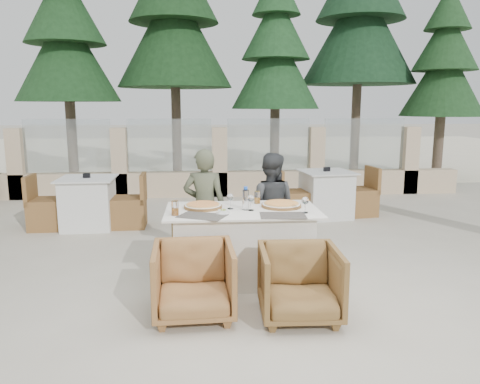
{
  "coord_description": "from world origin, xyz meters",
  "views": [
    {
      "loc": [
        -0.35,
        -4.68,
        1.85
      ],
      "look_at": [
        0.06,
        0.37,
        0.9
      ],
      "focal_mm": 35.0,
      "sensor_mm": 36.0,
      "label": 1
    }
  ],
  "objects": [
    {
      "name": "ground",
      "position": [
        0.0,
        0.0,
        0.0
      ],
      "size": [
        80.0,
        80.0,
        0.0
      ],
      "primitive_type": "plane",
      "color": "#BDB5A2",
      "rests_on": "ground"
    },
    {
      "name": "bg_table_a",
      "position": [
        -2.08,
        2.4,
        0.39
      ],
      "size": [
        1.66,
        0.85,
        0.77
      ],
      "primitive_type": null,
      "rotation": [
        0.0,
        0.0,
        0.02
      ],
      "color": "silver",
      "rests_on": "ground"
    },
    {
      "name": "wine_glass_near",
      "position": [
        0.14,
        0.02,
        0.86
      ],
      "size": [
        0.08,
        0.08,
        0.18
      ],
      "primitive_type": null,
      "rotation": [
        0.0,
        0.0,
        0.07
      ],
      "color": "silver",
      "rests_on": "dining_table"
    },
    {
      "name": "pizza_left",
      "position": [
        -0.35,
        0.17,
        0.8
      ],
      "size": [
        0.45,
        0.45,
        0.05
      ],
      "primitive_type": "cylinder",
      "rotation": [
        0.0,
        0.0,
        0.14
      ],
      "color": "#D8531D",
      "rests_on": "dining_table"
    },
    {
      "name": "armchair_near_right",
      "position": [
        0.48,
        -0.89,
        0.32
      ],
      "size": [
        0.71,
        0.73,
        0.64
      ],
      "primitive_type": "imported",
      "rotation": [
        0.0,
        0.0,
        -0.03
      ],
      "color": "brown",
      "rests_on": "ground"
    },
    {
      "name": "armchair_near_left",
      "position": [
        -0.44,
        -0.78,
        0.33
      ],
      "size": [
        0.73,
        0.75,
        0.65
      ],
      "primitive_type": "imported",
      "rotation": [
        0.0,
        0.0,
        0.04
      ],
      "color": "#986637",
      "rests_on": "ground"
    },
    {
      "name": "pine_far_left",
      "position": [
        -3.5,
        7.0,
        2.75
      ],
      "size": [
        2.42,
        2.42,
        5.5
      ],
      "primitive_type": "cone",
      "color": "#1D441E",
      "rests_on": "ground"
    },
    {
      "name": "bg_table_b",
      "position": [
        1.69,
        2.8,
        0.39
      ],
      "size": [
        1.73,
        1.02,
        0.77
      ],
      "primitive_type": null,
      "rotation": [
        0.0,
        0.0,
        0.13
      ],
      "color": "silver",
      "rests_on": "ground"
    },
    {
      "name": "pine_centre",
      "position": [
        1.5,
        7.2,
        2.5
      ],
      "size": [
        2.2,
        2.2,
        5.0
      ],
      "primitive_type": "cone",
      "color": "#214D25",
      "rests_on": "ground"
    },
    {
      "name": "sand_patch",
      "position": [
        0.0,
        14.0,
        0.01
      ],
      "size": [
        30.0,
        16.0,
        0.01
      ],
      "primitive_type": "cube",
      "color": "#FAEECC",
      "rests_on": "ground"
    },
    {
      "name": "perimeter_wall_far",
      "position": [
        0.0,
        4.8,
        0.8
      ],
      "size": [
        10.0,
        0.34,
        1.6
      ],
      "primitive_type": null,
      "color": "beige",
      "rests_on": "ground"
    },
    {
      "name": "wine_glass_corner",
      "position": [
        0.68,
        -0.14,
        0.86
      ],
      "size": [
        0.09,
        0.09,
        0.18
      ],
      "primitive_type": null,
      "rotation": [
        0.0,
        0.0,
        -0.16
      ],
      "color": "silver",
      "rests_on": "dining_table"
    },
    {
      "name": "beer_glass_left",
      "position": [
        -0.63,
        -0.14,
        0.84
      ],
      "size": [
        0.09,
        0.09,
        0.14
      ],
      "primitive_type": "cylinder",
      "rotation": [
        0.0,
        0.0,
        0.32
      ],
      "color": "orange",
      "rests_on": "dining_table"
    },
    {
      "name": "dining_table",
      "position": [
        0.06,
        0.07,
        0.39
      ],
      "size": [
        1.6,
        0.9,
        0.77
      ],
      "primitive_type": null,
      "color": "silver",
      "rests_on": "ground"
    },
    {
      "name": "diner_right",
      "position": [
        0.45,
        0.74,
        0.65
      ],
      "size": [
        0.74,
        0.65,
        1.29
      ],
      "primitive_type": "imported",
      "rotation": [
        0.0,
        0.0,
        2.85
      ],
      "color": "#373A3C",
      "rests_on": "ground"
    },
    {
      "name": "placemat_near_right",
      "position": [
        0.44,
        -0.24,
        0.77
      ],
      "size": [
        0.47,
        0.33,
        0.0
      ],
      "primitive_type": "cube",
      "rotation": [
        0.0,
        0.0,
        -0.07
      ],
      "color": "#504A44",
      "rests_on": "dining_table"
    },
    {
      "name": "wine_glass_centre",
      "position": [
        -0.06,
        0.11,
        0.86
      ],
      "size": [
        0.09,
        0.09,
        0.18
      ],
      "primitive_type": null,
      "rotation": [
        0.0,
        0.0,
        0.14
      ],
      "color": "silver",
      "rests_on": "dining_table"
    },
    {
      "name": "diner_left",
      "position": [
        -0.33,
        0.64,
        0.68
      ],
      "size": [
        0.53,
        0.38,
        1.36
      ],
      "primitive_type": "imported",
      "rotation": [
        0.0,
        0.0,
        3.02
      ],
      "color": "#4A4F39",
      "rests_on": "ground"
    },
    {
      "name": "pizza_right",
      "position": [
        0.49,
        0.16,
        0.8
      ],
      "size": [
        0.55,
        0.55,
        0.06
      ],
      "primitive_type": "cylinder",
      "rotation": [
        0.0,
        0.0,
        0.36
      ],
      "color": "orange",
      "rests_on": "dining_table"
    },
    {
      "name": "beer_glass_right",
      "position": [
        0.25,
        0.36,
        0.84
      ],
      "size": [
        0.09,
        0.09,
        0.13
      ],
      "primitive_type": "cylinder",
      "rotation": [
        0.0,
        0.0,
        0.41
      ],
      "color": "orange",
      "rests_on": "dining_table"
    },
    {
      "name": "armchair_far_right",
      "position": [
        0.5,
        0.93,
        0.27
      ],
      "size": [
        0.69,
        0.7,
        0.55
      ],
      "primitive_type": "imported",
      "rotation": [
        0.0,
        0.0,
        2.94
      ],
      "color": "olive",
      "rests_on": "ground"
    },
    {
      "name": "water_bottle",
      "position": [
        0.09,
        0.05,
        0.89
      ],
      "size": [
        0.09,
        0.09,
        0.25
      ],
      "primitive_type": "cylinder",
      "rotation": [
        0.0,
        0.0,
        -0.37
      ],
      "color": "#AECEE5",
      "rests_on": "dining_table"
    },
    {
      "name": "pine_far_right",
      "position": [
        5.5,
        6.5,
        2.25
      ],
      "size": [
        1.98,
        1.98,
        4.5
      ],
      "primitive_type": "cone",
      "color": "#1F4520",
      "rests_on": "ground"
    },
    {
      "name": "placemat_near_left",
      "position": [
        -0.36,
        -0.2,
        0.77
      ],
      "size": [
        0.53,
        0.46,
        0.0
      ],
      "primitive_type": "cube",
      "rotation": [
        0.0,
        0.0,
        -0.43
      ],
      "color": "#504C45",
      "rests_on": "dining_table"
    },
    {
      "name": "armchair_far_left",
      "position": [
        -0.33,
        0.64,
        0.29
      ],
      "size": [
        0.76,
        0.78,
        0.59
      ],
      "primitive_type": "imported",
      "rotation": [
        0.0,
        0.0,
        2.9
      ],
      "color": "olive",
      "rests_on": "ground"
    },
    {
      "name": "pine_mid_right",
      "position": [
        3.8,
        7.8,
        3.4
      ],
      "size": [
        2.99,
        2.99,
        6.8
      ],
      "primitive_type": "cone",
      "color": "#183B20",
      "rests_on": "ground"
    },
    {
      "name": "pine_mid_left",
      "position": [
        -1.0,
        7.5,
        3.25
      ],
      "size": [
        2.86,
        2.86,
        6.5
      ],
      "primitive_type": "cone",
      "color": "#1A3D1B",
      "rests_on": "ground"
    },
    {
      "name": "olive_dish",
      "position": [
        -0.15,
        -0.1,
        0.79
      ],
      "size": [
        0.12,
        0.12,
        0.04
      ],
      "primitive_type": null,
      "rotation": [
        0.0,
        0.0,
        -0.14
      ],
      "color": "silver",
      "rests_on": "dining_table"
    }
  ]
}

